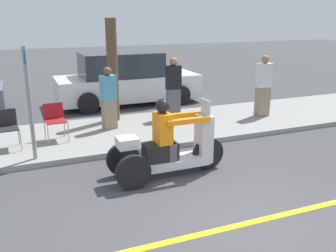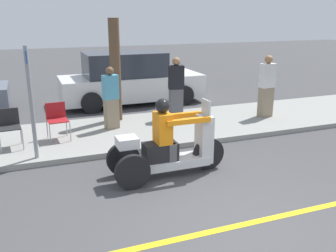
# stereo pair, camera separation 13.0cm
# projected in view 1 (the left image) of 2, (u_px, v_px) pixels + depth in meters

# --- Properties ---
(ground_plane) EXTENTS (60.00, 60.00, 0.00)m
(ground_plane) POSITION_uv_depth(u_px,v_px,m) (243.00, 224.00, 5.32)
(ground_plane) COLOR #424244
(lane_stripe) EXTENTS (24.00, 0.12, 0.01)m
(lane_stripe) POSITION_uv_depth(u_px,v_px,m) (222.00, 229.00, 5.20)
(lane_stripe) COLOR gold
(lane_stripe) RESTS_ON ground
(sidewalk_strip) EXTENTS (28.00, 2.80, 0.12)m
(sidewalk_strip) POSITION_uv_depth(u_px,v_px,m) (141.00, 130.00, 9.38)
(sidewalk_strip) COLOR gray
(sidewalk_strip) RESTS_ON ground
(motorcycle_trike) EXTENTS (2.21, 0.74, 1.46)m
(motorcycle_trike) POSITION_uv_depth(u_px,v_px,m) (168.00, 148.00, 6.80)
(motorcycle_trike) COLOR black
(motorcycle_trike) RESTS_ON ground
(spectator_by_tree) EXTENTS (0.42, 0.27, 1.69)m
(spectator_by_tree) POSITION_uv_depth(u_px,v_px,m) (263.00, 87.00, 10.27)
(spectator_by_tree) COLOR gray
(spectator_by_tree) RESTS_ON sidewalk_strip
(spectator_far_back) EXTENTS (0.42, 0.29, 1.65)m
(spectator_far_back) POSITION_uv_depth(u_px,v_px,m) (173.00, 89.00, 10.10)
(spectator_far_back) COLOR #515156
(spectator_far_back) RESTS_ON sidewalk_strip
(spectator_near_curb) EXTENTS (0.40, 0.29, 1.54)m
(spectator_near_curb) POSITION_uv_depth(u_px,v_px,m) (109.00, 99.00, 9.14)
(spectator_near_curb) COLOR gray
(spectator_near_curb) RESTS_ON sidewalk_strip
(folding_chair_curbside) EXTENTS (0.49, 0.49, 0.82)m
(folding_chair_curbside) POSITION_uv_depth(u_px,v_px,m) (55.00, 118.00, 8.42)
(folding_chair_curbside) COLOR #A5A8AD
(folding_chair_curbside) RESTS_ON sidewalk_strip
(folding_chair_set_back) EXTENTS (0.50, 0.50, 0.82)m
(folding_chair_set_back) POSITION_uv_depth(u_px,v_px,m) (7.00, 125.00, 7.87)
(folding_chair_set_back) COLOR #A5A8AD
(folding_chair_set_back) RESTS_ON sidewalk_strip
(parked_car_lot_far) EXTENTS (4.61, 1.94, 1.68)m
(parked_car_lot_far) POSITION_uv_depth(u_px,v_px,m) (126.00, 80.00, 12.25)
(parked_car_lot_far) COLOR silver
(parked_car_lot_far) RESTS_ON ground
(tree_trunk) EXTENTS (0.28, 0.28, 2.65)m
(tree_trunk) POSITION_uv_depth(u_px,v_px,m) (113.00, 71.00, 9.72)
(tree_trunk) COLOR brown
(tree_trunk) RESTS_ON sidewalk_strip
(street_sign) EXTENTS (0.08, 0.36, 2.20)m
(street_sign) POSITION_uv_depth(u_px,v_px,m) (29.00, 99.00, 7.07)
(street_sign) COLOR gray
(street_sign) RESTS_ON sidewalk_strip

